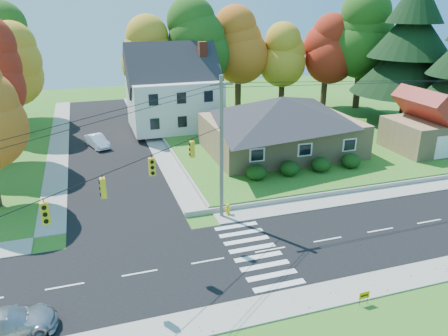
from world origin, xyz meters
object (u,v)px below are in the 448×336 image
(ranch_house, at_px, (281,124))
(white_car, at_px, (97,141))
(fire_hydrant, at_px, (228,210))
(silver_sedan, at_px, (4,324))

(ranch_house, bearing_deg, white_car, 154.14)
(fire_hydrant, bearing_deg, ranch_house, 49.90)
(silver_sedan, distance_m, fire_hydrant, 15.88)
(silver_sedan, xyz_separation_m, fire_hydrant, (13.48, 8.39, -0.27))
(white_car, bearing_deg, silver_sedan, -119.87)
(white_car, distance_m, fire_hydrant, 20.60)
(fire_hydrant, bearing_deg, white_car, 113.11)
(fire_hydrant, bearing_deg, silver_sedan, -148.11)
(silver_sedan, bearing_deg, ranch_house, -53.44)
(ranch_house, xyz_separation_m, silver_sedan, (-22.47, -19.06, -2.59))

